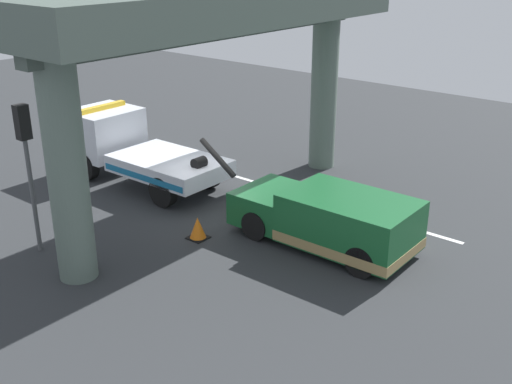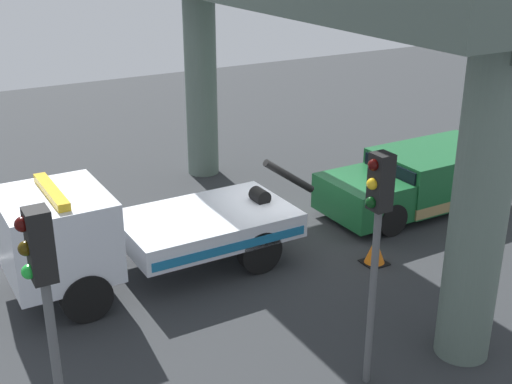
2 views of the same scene
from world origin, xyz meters
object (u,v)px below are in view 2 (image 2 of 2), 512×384
at_px(traffic_cone_orange, 375,251).
at_px(traffic_light_near, 377,221).
at_px(towed_van_green, 421,180).
at_px(traffic_light_far, 45,298).
at_px(tow_truck_white, 125,231).

bearing_deg(traffic_cone_orange, traffic_light_near, 49.17).
distance_m(towed_van_green, traffic_light_far, 12.40).
bearing_deg(traffic_light_near, traffic_cone_orange, -130.83).
xyz_separation_m(tow_truck_white, traffic_cone_orange, (-5.18, 1.98, -0.90)).
bearing_deg(towed_van_green, traffic_cone_orange, 32.20).
xyz_separation_m(traffic_light_far, traffic_cone_orange, (-7.83, -3.28, -2.78)).
bearing_deg(traffic_cone_orange, traffic_light_far, 22.72).
relative_size(tow_truck_white, towed_van_green, 1.39).
distance_m(tow_truck_white, traffic_cone_orange, 5.62).
bearing_deg(traffic_light_near, tow_truck_white, -65.90).
bearing_deg(traffic_cone_orange, tow_truck_white, -20.86).
bearing_deg(traffic_light_far, traffic_cone_orange, -157.28).
bearing_deg(towed_van_green, tow_truck_white, 0.08).
xyz_separation_m(traffic_light_near, traffic_cone_orange, (-2.83, -3.28, -2.67)).
relative_size(traffic_light_far, traffic_cone_orange, 6.59).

